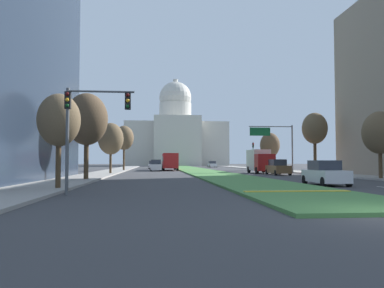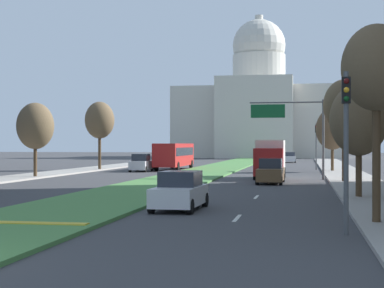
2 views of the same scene
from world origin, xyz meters
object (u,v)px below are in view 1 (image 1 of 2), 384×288
street_tree_left_near (59,121)px  street_tree_left_far (111,139)px  street_tree_right_distant (270,145)px  city_bus (170,160)px  sedan_very_far (212,164)px  sedan_lead_stopped (325,174)px  street_tree_left_mid (87,120)px  street_tree_right_mid (380,133)px  street_tree_left_distant (124,138)px  capitol_building (175,138)px  sedan_distant (156,166)px  box_truck_delivery (260,161)px  traffic_light_near_left (85,117)px  sedan_midblock (278,168)px  sedan_far_horizon (153,165)px  traffic_light_far_right (253,152)px  overhead_guide_sign (276,139)px  street_tree_right_far (315,129)px

street_tree_left_near → street_tree_left_far: 26.07m
street_tree_right_distant → city_bus: 17.73m
sedan_very_far → street_tree_left_far: bearing=-112.2°
sedan_lead_stopped → sedan_very_far: size_ratio=1.03×
street_tree_left_near → street_tree_left_far: (-0.17, 26.06, 0.48)m
street_tree_left_mid → city_bus: bearing=76.6°
street_tree_right_mid → street_tree_left_far: 30.11m
sedan_lead_stopped → sedan_very_far: sedan_lead_stopped is taller
street_tree_left_distant → street_tree_right_distant: bearing=0.4°
capitol_building → street_tree_left_distant: bearing=-99.7°
sedan_distant → box_truck_delivery: 18.20m
traffic_light_near_left → street_tree_left_mid: street_tree_left_mid is taller
street_tree_left_far → street_tree_left_distant: street_tree_left_distant is taller
street_tree_left_near → box_truck_delivery: (19.54, 28.53, -2.25)m
sedan_very_far → sedan_midblock: bearing=-90.1°
street_tree_left_far → sedan_midblock: (20.09, -3.93, -3.55)m
sedan_far_horizon → sedan_very_far: sedan_far_horizon is taller
traffic_light_far_right → street_tree_left_near: size_ratio=0.95×
overhead_guide_sign → street_tree_left_mid: (-21.94, -17.22, 0.47)m
traffic_light_far_right → street_tree_right_far: bearing=-86.1°
traffic_light_near_left → street_tree_left_near: bearing=122.6°
capitol_building → traffic_light_near_left: 118.22m
street_tree_left_distant → box_truck_delivery: 24.03m
street_tree_left_near → street_tree_right_far: (25.29, 23.82, 1.77)m
street_tree_left_far → street_tree_right_far: bearing=-5.0°
street_tree_right_distant → street_tree_right_mid: bearing=-90.1°
street_tree_right_mid → sedan_midblock: street_tree_right_mid is taller
street_tree_right_distant → sedan_lead_stopped: 40.37m
box_truck_delivery → city_bus: size_ratio=0.58×
traffic_light_near_left → street_tree_left_far: street_tree_left_far is taller
overhead_guide_sign → street_tree_left_distant: size_ratio=0.86×
street_tree_right_distant → box_truck_delivery: bearing=-112.2°
street_tree_left_near → sedan_midblock: bearing=48.0°
sedan_midblock → sedan_far_horizon: 38.82m
box_truck_delivery → street_tree_right_distant: bearing=67.8°
box_truck_delivery → city_bus: box_truck_delivery is taller
street_tree_left_near → sedan_very_far: bearing=75.2°
traffic_light_near_left → street_tree_left_near: 3.78m
sedan_far_horizon → sedan_lead_stopped: bearing=-77.6°
sedan_midblock → city_bus: 26.05m
street_tree_left_near → traffic_light_near_left: bearing=-57.4°
sedan_midblock → street_tree_left_near: bearing=-132.0°
overhead_guide_sign → street_tree_right_far: size_ratio=0.84×
city_bus → sedan_distant: bearing=-115.2°
street_tree_right_far → sedan_distant: street_tree_right_far is taller
street_tree_right_distant → sedan_midblock: size_ratio=1.42×
street_tree_left_near → street_tree_left_mid: (-0.37, 10.63, 1.22)m
sedan_midblock → street_tree_left_mid: bearing=-150.5°
capitol_building → sedan_midblock: (7.50, -92.29, -9.01)m
street_tree_right_mid → street_tree_right_far: bearing=89.4°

